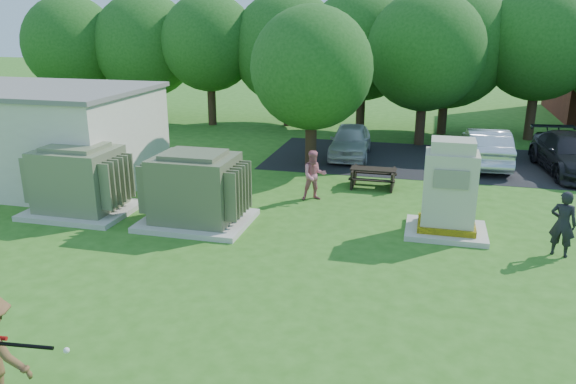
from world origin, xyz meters
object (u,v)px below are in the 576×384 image
(generator_cabinet, at_px, (449,193))
(person_by_generator, at_px, (563,224))
(transformer_right, at_px, (196,191))
(car_dark, at_px, (571,154))
(picnic_table, at_px, (373,176))
(person_at_picnic, at_px, (314,175))
(transformer_left, at_px, (79,181))
(car_white, at_px, (350,141))
(car_silver_a, at_px, (486,147))

(generator_cabinet, height_order, person_by_generator, generator_cabinet)
(transformer_right, xyz_separation_m, car_dark, (11.40, 8.45, -0.25))
(picnic_table, bearing_deg, person_at_picnic, -132.58)
(transformer_left, distance_m, car_white, 11.21)
(transformer_left, height_order, car_silver_a, transformer_left)
(picnic_table, bearing_deg, car_dark, 27.97)
(generator_cabinet, bearing_deg, car_silver_a, 78.76)
(generator_cabinet, bearing_deg, car_dark, 58.76)
(car_silver_a, bearing_deg, car_dark, 169.70)
(picnic_table, bearing_deg, transformer_left, -149.73)
(person_at_picnic, bearing_deg, car_white, 64.95)
(person_by_generator, bearing_deg, person_at_picnic, -1.24)
(person_at_picnic, bearing_deg, car_dark, 10.31)
(transformer_left, xyz_separation_m, car_white, (6.76, 8.94, -0.30))
(transformer_left, bearing_deg, car_dark, 29.23)
(picnic_table, distance_m, person_at_picnic, 2.53)
(person_by_generator, distance_m, car_white, 10.94)
(car_dark, bearing_deg, picnic_table, -159.45)
(generator_cabinet, height_order, car_silver_a, generator_cabinet)
(picnic_table, relative_size, person_at_picnic, 0.96)
(transformer_right, xyz_separation_m, generator_cabinet, (6.85, 0.95, 0.17))
(transformer_right, distance_m, car_silver_a, 12.23)
(transformer_left, height_order, picnic_table, transformer_left)
(transformer_left, distance_m, person_at_picnic, 7.11)
(person_at_picnic, bearing_deg, transformer_left, -178.01)
(person_at_picnic, bearing_deg, generator_cabinet, -48.29)
(generator_cabinet, xyz_separation_m, car_dark, (4.55, 7.50, -0.42))
(transformer_right, bearing_deg, car_white, 71.07)
(picnic_table, height_order, person_by_generator, person_by_generator)
(generator_cabinet, distance_m, car_white, 8.85)
(car_white, xyz_separation_m, car_silver_a, (5.36, -0.08, 0.06))
(transformer_right, height_order, person_by_generator, transformer_right)
(transformer_left, xyz_separation_m, transformer_right, (3.70, 0.00, 0.00))
(transformer_right, height_order, car_white, transformer_right)
(generator_cabinet, distance_m, car_silver_a, 8.08)
(transformer_left, height_order, person_by_generator, transformer_left)
(car_dark, bearing_deg, person_by_generator, -110.09)
(transformer_left, relative_size, person_by_generator, 1.81)
(transformer_right, bearing_deg, car_silver_a, 46.46)
(picnic_table, xyz_separation_m, car_dark, (6.93, 3.68, 0.30))
(generator_cabinet, height_order, picnic_table, generator_cabinet)
(transformer_left, xyz_separation_m, car_dark, (15.10, 8.45, -0.25))
(transformer_right, xyz_separation_m, person_at_picnic, (2.78, 2.93, -0.17))
(car_dark, bearing_deg, car_silver_a, 164.68)
(picnic_table, xyz_separation_m, car_silver_a, (3.95, 4.09, 0.32))
(transformer_left, bearing_deg, person_by_generator, 0.49)
(generator_cabinet, relative_size, person_at_picnic, 1.62)
(generator_cabinet, distance_m, car_dark, 8.79)
(person_by_generator, bearing_deg, car_dark, -81.27)
(car_white, xyz_separation_m, car_dark, (8.34, -0.49, 0.04))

